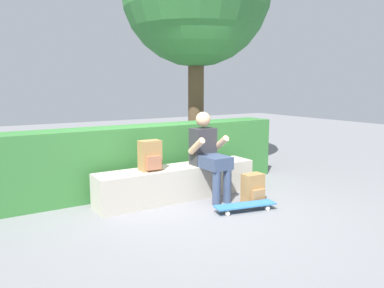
% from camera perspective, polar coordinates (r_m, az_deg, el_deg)
% --- Properties ---
extents(ground_plane, '(24.00, 24.00, 0.00)m').
position_cam_1_polar(ground_plane, '(5.00, 0.35, -9.45)').
color(ground_plane, slate).
extents(bench_main, '(2.35, 0.45, 0.46)m').
position_cam_1_polar(bench_main, '(5.29, -2.18, -5.84)').
color(bench_main, '#B7AFA1').
rests_on(bench_main, ground).
extents(person_skater, '(0.49, 0.62, 1.21)m').
position_cam_1_polar(person_skater, '(5.22, 2.56, -1.26)').
color(person_skater, '#333338').
rests_on(person_skater, ground).
extents(skateboard_near_person, '(0.82, 0.36, 0.09)m').
position_cam_1_polar(skateboard_near_person, '(4.85, 8.05, -9.21)').
color(skateboard_near_person, teal).
rests_on(skateboard_near_person, ground).
extents(backpack_on_bench, '(0.28, 0.23, 0.40)m').
position_cam_1_polar(backpack_on_bench, '(5.00, -6.35, -1.81)').
color(backpack_on_bench, '#A37A47').
rests_on(backpack_on_bench, bench_main).
extents(backpack_on_ground, '(0.28, 0.23, 0.40)m').
position_cam_1_polar(backpack_on_ground, '(5.16, 9.27, -6.74)').
color(backpack_on_ground, '#A37A47').
rests_on(backpack_on_ground, ground).
extents(hedge_row, '(5.08, 0.53, 0.98)m').
position_cam_1_polar(hedge_row, '(5.61, -9.63, -2.35)').
color(hedge_row, '#357535').
rests_on(hedge_row, ground).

